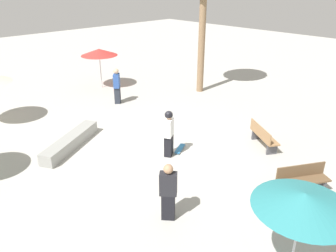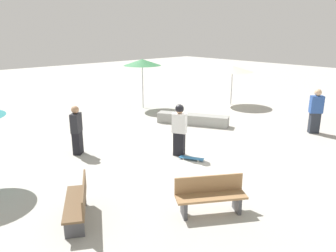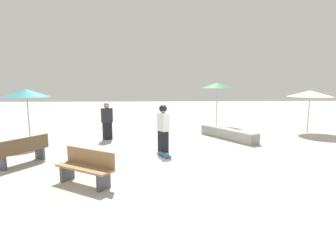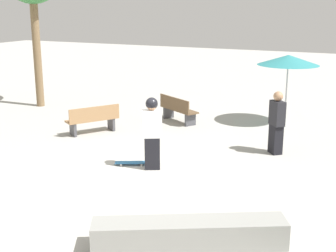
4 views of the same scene
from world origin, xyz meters
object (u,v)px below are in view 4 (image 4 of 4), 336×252
(bench_far, at_px, (178,110))
(shade_umbrella_teal, at_px, (288,60))
(bench_near, at_px, (93,120))
(bystander_far, at_px, (277,123))
(skateboard, at_px, (131,163))
(skater_main, at_px, (152,131))
(concrete_ledge, at_px, (189,234))

(bench_far, height_order, shade_umbrella_teal, shade_umbrella_teal)
(bench_near, height_order, bystander_far, bystander_far)
(skateboard, bearing_deg, bystander_far, -167.09)
(skater_main, relative_size, shade_umbrella_teal, 0.77)
(skateboard, bearing_deg, bench_far, -106.89)
(skater_main, height_order, skateboard, skater_main)
(skateboard, height_order, concrete_ledge, concrete_ledge)
(bench_near, relative_size, bench_far, 0.99)
(skater_main, bearing_deg, bench_far, -102.68)
(shade_umbrella_teal, bearing_deg, bench_far, 111.66)
(concrete_ledge, relative_size, bystander_far, 1.82)
(concrete_ledge, distance_m, bench_far, 8.19)
(concrete_ledge, distance_m, shade_umbrella_teal, 8.87)
(skateboard, height_order, bench_near, bench_near)
(concrete_ledge, height_order, bystander_far, bystander_far)
(skater_main, bearing_deg, concrete_ledge, 97.18)
(skater_main, xyz_separation_m, skateboard, (0.01, 0.58, -0.88))
(skater_main, distance_m, skateboard, 1.05)
(skater_main, bearing_deg, shade_umbrella_teal, -138.43)
(shade_umbrella_teal, height_order, bystander_far, shade_umbrella_teal)
(skater_main, bearing_deg, skateboard, -30.02)
(skater_main, relative_size, bench_near, 1.09)
(concrete_ledge, bearing_deg, skateboard, 43.08)
(bench_far, distance_m, shade_umbrella_teal, 3.87)
(bench_near, bearing_deg, bench_far, -3.74)
(skater_main, distance_m, concrete_ledge, 3.83)
(bench_near, xyz_separation_m, bench_far, (2.36, -1.73, 0.00))
(skateboard, distance_m, bystander_far, 3.90)
(skater_main, xyz_separation_m, shade_umbrella_teal, (5.65, -1.94, 1.15))
(bench_far, bearing_deg, concrete_ledge, -33.93)
(bystander_far, bearing_deg, skateboard, 88.23)
(bench_far, bearing_deg, bench_near, -95.93)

